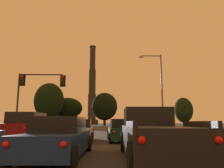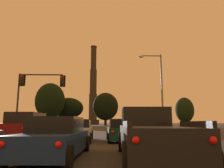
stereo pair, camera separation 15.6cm
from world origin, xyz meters
name	(u,v)px [view 1 (the left image)]	position (x,y,z in m)	size (l,w,h in m)	color
suv_left_lane_front	(26,127)	(-3.33, 13.77, 0.90)	(2.13, 4.91, 1.86)	maroon
hatchback_right_lane_front	(122,131)	(2.97, 13.76, 0.66)	(1.97, 4.13, 1.44)	#0F3823
pickup_truck_right_lane_second	(154,135)	(3.51, 6.84, 0.80)	(2.37, 5.57, 1.82)	black
sedan_center_lane_front	(79,131)	(0.04, 14.13, 0.67)	(2.12, 4.75, 1.43)	silver
sedan_center_lane_second	(58,138)	(0.14, 7.12, 0.67)	(2.16, 4.77, 1.43)	navy
traffic_light_overhead_left	(34,88)	(-5.61, 21.75, 4.78)	(4.99, 0.50, 6.28)	#2D2D30
street_lamp	(158,85)	(8.00, 23.74, 5.51)	(2.76, 0.36, 9.13)	slate
smokestack	(92,93)	(-4.95, 113.84, 16.69)	(6.80, 6.80, 42.42)	#2B2722
treeline_center_left	(105,106)	(1.78, 79.93, 6.99)	(9.37, 8.44, 12.09)	black
treeline_far_left	(68,108)	(-12.94, 86.41, 6.76)	(11.70, 10.53, 10.87)	black
treeline_center_right	(49,101)	(-18.30, 78.25, 8.83)	(10.63, 9.57, 15.33)	black
treeline_right_mid	(184,110)	(32.38, 83.04, 5.91)	(7.14, 6.43, 10.75)	black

